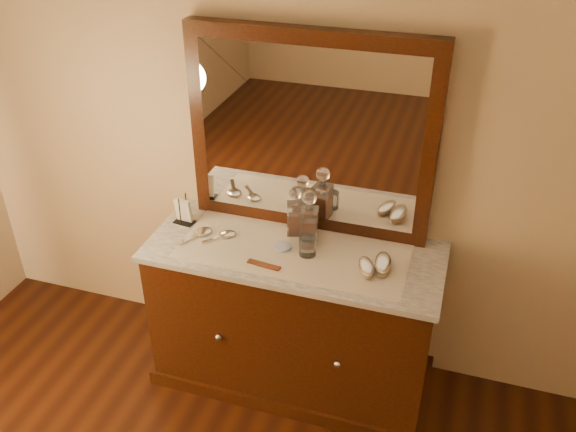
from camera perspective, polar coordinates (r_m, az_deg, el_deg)
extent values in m
plane|color=tan|center=(2.92, 2.37, 8.91)|extent=(4.50, 4.50, 0.00)
cube|color=black|center=(3.21, 0.55, -9.63)|extent=(1.40, 0.55, 0.82)
cube|color=black|center=(3.47, 0.52, -14.23)|extent=(1.46, 0.59, 0.08)
sphere|color=silver|center=(3.07, -6.52, -11.23)|extent=(0.04, 0.04, 0.04)
sphere|color=silver|center=(2.93, 4.64, -13.68)|extent=(0.04, 0.04, 0.04)
cube|color=white|center=(2.95, 0.59, -3.41)|extent=(1.44, 0.59, 0.03)
cube|color=black|center=(2.90, 2.08, 7.64)|extent=(1.20, 0.08, 1.00)
cube|color=white|center=(2.87, 1.89, 7.38)|extent=(1.06, 0.01, 0.86)
cube|color=silver|center=(2.92, 0.47, -3.36)|extent=(1.10, 0.45, 0.00)
cylinder|color=white|center=(2.94, -0.49, -2.90)|extent=(0.11, 0.11, 0.02)
cube|color=maroon|center=(2.83, -2.28, -4.61)|extent=(0.17, 0.05, 0.01)
cube|color=black|center=(3.19, -9.68, -0.55)|extent=(0.11, 0.07, 0.01)
cylinder|color=black|center=(3.13, -10.11, 0.34)|extent=(0.01, 0.01, 0.16)
cylinder|color=black|center=(3.17, -9.50, 0.89)|extent=(0.01, 0.01, 0.16)
cube|color=white|center=(3.15, -9.80, 0.53)|extent=(0.09, 0.05, 0.13)
cube|color=#9A3C16|center=(3.03, 0.66, -0.65)|extent=(0.08, 0.08, 0.12)
cube|color=white|center=(3.01, 0.66, -0.24)|extent=(0.10, 0.10, 0.17)
cylinder|color=white|center=(2.96, 0.67, 1.35)|extent=(0.04, 0.04, 0.03)
sphere|color=white|center=(2.94, 0.68, 2.13)|extent=(0.08, 0.08, 0.06)
cube|color=#9A3C16|center=(2.95, 1.97, -1.39)|extent=(0.08, 0.08, 0.13)
cube|color=white|center=(2.94, 1.98, -0.94)|extent=(0.10, 0.10, 0.18)
cylinder|color=white|center=(2.88, 2.02, 0.86)|extent=(0.04, 0.04, 0.03)
sphere|color=white|center=(2.86, 2.04, 1.74)|extent=(0.08, 0.08, 0.07)
ellipsoid|color=#8B7255|center=(2.81, 7.32, -4.99)|extent=(0.12, 0.17, 0.02)
ellipsoid|color=silver|center=(2.80, 7.35, -4.67)|extent=(0.12, 0.17, 0.02)
ellipsoid|color=#8B7255|center=(2.83, 8.88, -4.68)|extent=(0.10, 0.18, 0.03)
ellipsoid|color=silver|center=(2.82, 8.92, -4.32)|extent=(0.10, 0.18, 0.03)
ellipsoid|color=silver|center=(3.08, -7.99, -1.46)|extent=(0.11, 0.12, 0.02)
cube|color=silver|center=(3.04, -9.29, -2.15)|extent=(0.08, 0.12, 0.01)
ellipsoid|color=silver|center=(3.04, -5.75, -1.72)|extent=(0.11, 0.12, 0.02)
cube|color=silver|center=(3.02, -7.11, -2.21)|extent=(0.09, 0.10, 0.01)
cylinder|color=white|center=(2.88, 1.86, -2.85)|extent=(0.08, 0.08, 0.09)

